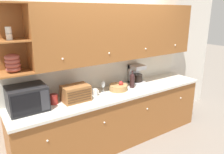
{
  "coord_description": "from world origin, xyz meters",
  "views": [
    {
      "loc": [
        -1.88,
        -3.03,
        2.14
      ],
      "look_at": [
        0.0,
        -0.22,
        1.13
      ],
      "focal_mm": 35.0,
      "sensor_mm": 36.0,
      "label": 1
    }
  ],
  "objects_px": {
    "bread_box": "(76,93)",
    "mug": "(95,92)",
    "wine_bottle": "(132,80)",
    "coffee_maker": "(136,74)",
    "storage_canister": "(54,99)",
    "microwave": "(27,98)",
    "fruit_basket": "(118,87)",
    "wine_glass": "(103,85)"
  },
  "relations": [
    {
      "from": "bread_box",
      "to": "fruit_basket",
      "type": "xyz_separation_m",
      "value": [
        0.77,
        0.02,
        -0.07
      ]
    },
    {
      "from": "microwave",
      "to": "wine_glass",
      "type": "relative_size",
      "value": 2.57
    },
    {
      "from": "bread_box",
      "to": "wine_bottle",
      "type": "relative_size",
      "value": 1.31
    },
    {
      "from": "wine_glass",
      "to": "coffee_maker",
      "type": "bearing_deg",
      "value": 7.4
    },
    {
      "from": "wine_glass",
      "to": "mug",
      "type": "bearing_deg",
      "value": -160.75
    },
    {
      "from": "mug",
      "to": "fruit_basket",
      "type": "distance_m",
      "value": 0.43
    },
    {
      "from": "coffee_maker",
      "to": "storage_canister",
      "type": "bearing_deg",
      "value": -176.14
    },
    {
      "from": "wine_glass",
      "to": "wine_bottle",
      "type": "relative_size",
      "value": 0.64
    },
    {
      "from": "mug",
      "to": "fruit_basket",
      "type": "height_order",
      "value": "fruit_basket"
    },
    {
      "from": "wine_glass",
      "to": "wine_bottle",
      "type": "height_order",
      "value": "wine_bottle"
    },
    {
      "from": "wine_glass",
      "to": "microwave",
      "type": "bearing_deg",
      "value": -179.08
    },
    {
      "from": "storage_canister",
      "to": "coffee_maker",
      "type": "relative_size",
      "value": 0.42
    },
    {
      "from": "wine_bottle",
      "to": "coffee_maker",
      "type": "height_order",
      "value": "coffee_maker"
    },
    {
      "from": "storage_canister",
      "to": "wine_bottle",
      "type": "distance_m",
      "value": 1.35
    },
    {
      "from": "mug",
      "to": "wine_bottle",
      "type": "height_order",
      "value": "wine_bottle"
    },
    {
      "from": "fruit_basket",
      "to": "coffee_maker",
      "type": "height_order",
      "value": "coffee_maker"
    },
    {
      "from": "fruit_basket",
      "to": "wine_bottle",
      "type": "xyz_separation_m",
      "value": [
        0.27,
        -0.02,
        0.08
      ]
    },
    {
      "from": "mug",
      "to": "wine_bottle",
      "type": "distance_m",
      "value": 0.71
    },
    {
      "from": "mug",
      "to": "microwave",
      "type": "bearing_deg",
      "value": 177.46
    },
    {
      "from": "fruit_basket",
      "to": "wine_bottle",
      "type": "bearing_deg",
      "value": -3.86
    },
    {
      "from": "wine_bottle",
      "to": "coffee_maker",
      "type": "distance_m",
      "value": 0.3
    },
    {
      "from": "storage_canister",
      "to": "wine_bottle",
      "type": "bearing_deg",
      "value": -3.08
    },
    {
      "from": "wine_glass",
      "to": "wine_bottle",
      "type": "bearing_deg",
      "value": -8.54
    },
    {
      "from": "fruit_basket",
      "to": "wine_bottle",
      "type": "distance_m",
      "value": 0.29
    },
    {
      "from": "microwave",
      "to": "coffee_maker",
      "type": "height_order",
      "value": "same"
    },
    {
      "from": "storage_canister",
      "to": "wine_bottle",
      "type": "relative_size",
      "value": 0.47
    },
    {
      "from": "mug",
      "to": "wine_bottle",
      "type": "xyz_separation_m",
      "value": [
        0.71,
        -0.02,
        0.08
      ]
    },
    {
      "from": "mug",
      "to": "coffee_maker",
      "type": "bearing_deg",
      "value": 9.73
    },
    {
      "from": "mug",
      "to": "wine_bottle",
      "type": "bearing_deg",
      "value": -1.39
    },
    {
      "from": "microwave",
      "to": "storage_canister",
      "type": "xyz_separation_m",
      "value": [
        0.35,
        0.01,
        -0.1
      ]
    },
    {
      "from": "wine_bottle",
      "to": "bread_box",
      "type": "bearing_deg",
      "value": -179.98
    },
    {
      "from": "bread_box",
      "to": "storage_canister",
      "type": "bearing_deg",
      "value": 166.59
    },
    {
      "from": "bread_box",
      "to": "mug",
      "type": "bearing_deg",
      "value": 3.03
    },
    {
      "from": "bread_box",
      "to": "wine_bottle",
      "type": "bearing_deg",
      "value": 0.02
    },
    {
      "from": "wine_glass",
      "to": "coffee_maker",
      "type": "distance_m",
      "value": 0.77
    },
    {
      "from": "storage_canister",
      "to": "bread_box",
      "type": "relative_size",
      "value": 0.36
    },
    {
      "from": "storage_canister",
      "to": "fruit_basket",
      "type": "distance_m",
      "value": 1.07
    },
    {
      "from": "mug",
      "to": "wine_glass",
      "type": "xyz_separation_m",
      "value": [
        0.18,
        0.06,
        0.07
      ]
    },
    {
      "from": "wine_glass",
      "to": "fruit_basket",
      "type": "height_order",
      "value": "wine_glass"
    },
    {
      "from": "coffee_maker",
      "to": "bread_box",
      "type": "bearing_deg",
      "value": -172.0
    },
    {
      "from": "bread_box",
      "to": "mug",
      "type": "distance_m",
      "value": 0.34
    },
    {
      "from": "bread_box",
      "to": "wine_glass",
      "type": "bearing_deg",
      "value": 8.89
    }
  ]
}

